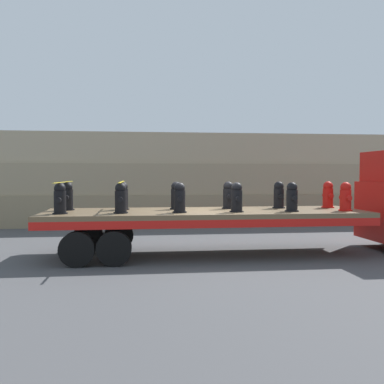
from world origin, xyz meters
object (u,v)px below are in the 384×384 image
at_px(fire_hydrant_black_near_3, 237,198).
at_px(fire_hydrant_black_far_3, 228,196).
at_px(fire_hydrant_black_near_2, 180,198).
at_px(fire_hydrant_black_near_4, 292,197).
at_px(fire_hydrant_black_far_2, 176,196).
at_px(flatbed_trailer, 182,219).
at_px(fire_hydrant_black_near_1, 121,199).
at_px(fire_hydrant_black_far_4, 279,195).
at_px(fire_hydrant_black_far_1, 123,196).
at_px(fire_hydrant_black_far_0, 68,197).
at_px(fire_hydrant_black_near_0, 60,199).
at_px(fire_hydrant_red_far_5, 328,195).
at_px(fire_hydrant_red_near_5, 346,197).

xyz_separation_m(fire_hydrant_black_near_3, fire_hydrant_black_far_3, (0.00, 1.11, 0.00)).
relative_size(fire_hydrant_black_near_2, fire_hydrant_black_near_4, 1.00).
xyz_separation_m(fire_hydrant_black_far_2, fire_hydrant_black_near_4, (3.02, -1.11, 0.00)).
distance_m(flatbed_trailer, fire_hydrant_black_near_1, 1.83).
bearing_deg(fire_hydrant_black_near_1, fire_hydrant_black_far_4, 13.72).
bearing_deg(fire_hydrant_black_far_2, fire_hydrant_black_far_1, 180.00).
bearing_deg(fire_hydrant_black_near_3, fire_hydrant_black_near_1, 180.00).
height_order(fire_hydrant_black_far_0, fire_hydrant_black_far_4, same).
relative_size(fire_hydrant_black_near_4, fire_hydrant_black_far_4, 1.00).
distance_m(fire_hydrant_black_near_0, fire_hydrant_black_far_2, 3.22).
bearing_deg(fire_hydrant_black_far_4, fire_hydrant_red_far_5, 0.00).
height_order(fire_hydrant_black_near_4, fire_hydrant_black_far_4, same).
bearing_deg(fire_hydrant_black_far_0, fire_hydrant_black_near_0, -90.00).
height_order(flatbed_trailer, fire_hydrant_black_far_1, fire_hydrant_black_far_1).
xyz_separation_m(fire_hydrant_black_near_4, fire_hydrant_black_far_4, (0.00, 1.11, 0.00)).
bearing_deg(fire_hydrant_black_far_2, fire_hydrant_black_near_0, -159.88).
distance_m(fire_hydrant_black_near_2, fire_hydrant_black_near_4, 3.02).
height_order(fire_hydrant_black_near_0, fire_hydrant_black_far_1, same).
xyz_separation_m(fire_hydrant_black_far_3, fire_hydrant_red_near_5, (3.02, -1.11, 0.00)).
height_order(fire_hydrant_black_near_0, fire_hydrant_black_far_2, same).
height_order(fire_hydrant_black_near_3, fire_hydrant_black_near_4, same).
xyz_separation_m(fire_hydrant_black_near_0, fire_hydrant_black_near_1, (1.51, 0.00, 0.00)).
distance_m(fire_hydrant_black_near_4, fire_hydrant_black_far_4, 1.11).
distance_m(fire_hydrant_black_near_0, fire_hydrant_red_near_5, 7.56).
xyz_separation_m(fire_hydrant_black_far_1, fire_hydrant_black_near_2, (1.51, -1.11, 0.00)).
xyz_separation_m(fire_hydrant_black_near_0, fire_hydrant_black_far_2, (3.02, 1.11, 0.00)).
bearing_deg(fire_hydrant_black_far_3, fire_hydrant_red_near_5, -20.12).
relative_size(flatbed_trailer, fire_hydrant_red_far_5, 11.14).
bearing_deg(fire_hydrant_black_near_2, fire_hydrant_red_near_5, 0.00).
relative_size(fire_hydrant_black_near_0, fire_hydrant_red_far_5, 1.00).
xyz_separation_m(fire_hydrant_black_far_3, fire_hydrant_black_near_4, (1.51, -1.11, 0.00)).
xyz_separation_m(fire_hydrant_black_near_1, fire_hydrant_black_near_4, (4.54, 0.00, 0.00)).
bearing_deg(fire_hydrant_black_near_3, fire_hydrant_black_far_3, 90.00).
bearing_deg(fire_hydrant_red_near_5, fire_hydrant_black_far_2, 166.28).
bearing_deg(flatbed_trailer, fire_hydrant_red_near_5, -7.16).
height_order(fire_hydrant_black_near_4, fire_hydrant_red_near_5, same).
height_order(fire_hydrant_black_far_0, fire_hydrant_black_near_1, same).
bearing_deg(flatbed_trailer, fire_hydrant_black_far_1, 161.31).
relative_size(fire_hydrant_black_near_1, fire_hydrant_black_far_2, 1.00).
distance_m(flatbed_trailer, fire_hydrant_red_near_5, 4.49).
bearing_deg(fire_hydrant_black_near_1, fire_hydrant_black_far_2, 36.23).
relative_size(fire_hydrant_black_far_0, fire_hydrant_red_far_5, 1.00).
height_order(flatbed_trailer, fire_hydrant_black_near_0, fire_hydrant_black_near_0).
xyz_separation_m(fire_hydrant_black_far_2, fire_hydrant_black_far_4, (3.02, 0.00, 0.00)).
distance_m(fire_hydrant_black_far_2, fire_hydrant_black_far_4, 3.02).
height_order(fire_hydrant_black_near_0, fire_hydrant_black_near_1, same).
bearing_deg(fire_hydrant_black_near_0, fire_hydrant_red_near_5, 0.00).
relative_size(fire_hydrant_black_far_1, fire_hydrant_black_far_4, 1.00).
distance_m(fire_hydrant_black_far_2, fire_hydrant_black_near_4, 3.22).
height_order(fire_hydrant_black_near_3, fire_hydrant_red_near_5, same).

